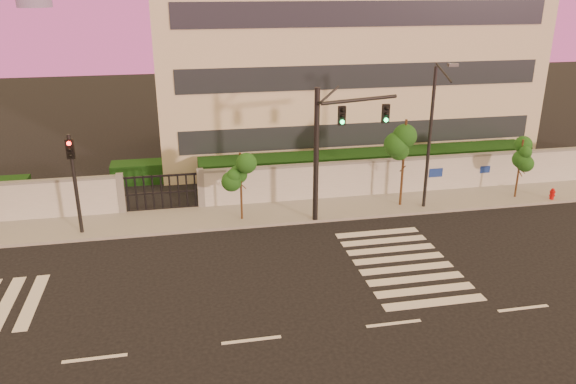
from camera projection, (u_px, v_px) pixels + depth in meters
The scene contains 13 objects.
ground at pixel (251, 340), 18.66m from camera, with size 120.00×120.00×0.00m, color black.
sidewalk at pixel (224, 217), 28.27m from camera, with size 60.00×3.00×0.15m, color gray.
perimeter_wall at pixel (222, 188), 29.32m from camera, with size 60.00×0.36×2.20m.
hedge_row at pixel (237, 175), 32.12m from camera, with size 41.00×4.25×1.80m.
institutional_building at pixel (337, 60), 38.33m from camera, with size 24.40×12.40×12.25m.
road_markings at pixel (198, 288), 21.82m from camera, with size 57.00×7.62×0.02m.
street_tree_d at pixel (241, 171), 27.03m from camera, with size 1.33×1.06×3.56m.
street_tree_e at pixel (405, 143), 28.49m from camera, with size 1.57×1.25×4.73m.
street_tree_f at pixel (521, 156), 29.94m from camera, with size 1.31×1.04×3.38m.
traffic_signal_main at pixel (334, 139), 26.51m from camera, with size 4.18×1.21×6.68m.
traffic_signal_secondary at pixel (74, 173), 25.34m from camera, with size 0.38×0.35×4.87m.
streetlight_east at pixel (432, 132), 27.86m from camera, with size 0.46×1.86×7.74m.
fire_hydrant at pixel (552, 195), 30.29m from camera, with size 0.31×0.29×0.77m.
Camera 1 is at (-1.86, -15.67, 11.17)m, focal length 35.00 mm.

